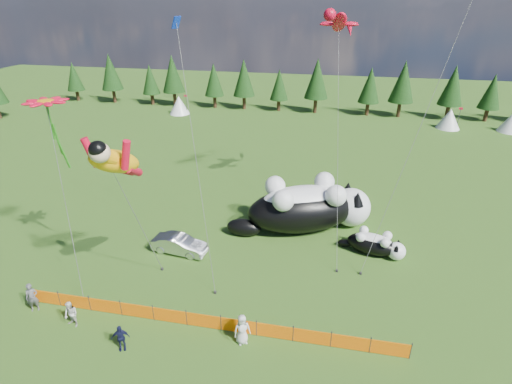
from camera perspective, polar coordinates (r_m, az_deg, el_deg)
ground at (r=25.97m, az=-5.31°, el=-14.13°), size 160.00×160.00×0.00m
safety_fence at (r=23.53m, az=-7.48°, el=-17.77°), size 22.06×0.06×1.10m
tree_line at (r=65.43m, az=5.89°, el=14.75°), size 90.00×4.00×8.00m
festival_tents at (r=61.04m, az=15.77°, el=10.59°), size 50.00×3.20×2.80m
cat_large at (r=31.48m, az=7.54°, el=-2.04°), size 11.12×7.09×4.20m
cat_small at (r=30.04m, az=16.69°, el=-7.10°), size 4.75×2.55×1.74m
car at (r=29.54m, az=-10.89°, el=-7.37°), size 4.17×1.86×1.33m
spectator_a at (r=27.44m, az=-29.34°, el=-12.99°), size 0.81×0.72×1.86m
spectator_b at (r=25.42m, az=-24.91°, el=-15.58°), size 0.89×0.66×1.64m
spectator_c at (r=23.17m, az=-18.78°, el=-19.11°), size 1.03×0.78×1.58m
spectator_e at (r=22.32m, az=-2.00°, el=-19.02°), size 1.06×0.95×1.83m
superhero_kite at (r=21.96m, az=-19.47°, el=4.15°), size 4.52×5.41×11.08m
gecko_kite at (r=32.54m, az=11.81°, el=22.62°), size 3.30×13.05×17.97m
flower_kite at (r=25.34m, az=-27.77°, el=10.99°), size 3.33×4.38×11.84m
diamond_kite_a at (r=25.13m, az=-10.99°, el=20.67°), size 3.36×5.34×16.48m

